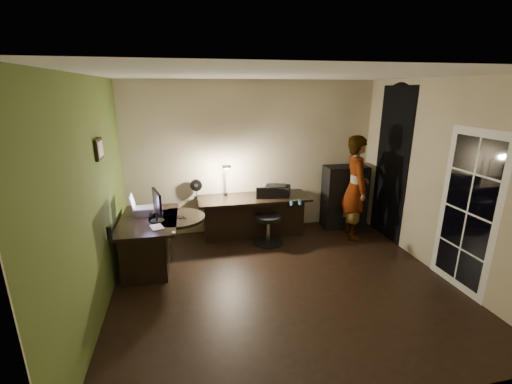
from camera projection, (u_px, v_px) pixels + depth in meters
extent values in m
cube|color=black|center=(283.00, 283.00, 4.68)|extent=(4.50, 4.00, 0.01)
cube|color=silver|center=(288.00, 74.00, 3.89)|extent=(4.50, 4.00, 0.01)
cube|color=#BDB08D|center=(253.00, 158.00, 6.16)|extent=(4.50, 0.01, 2.70)
cube|color=#BDB08D|center=(369.00, 266.00, 2.41)|extent=(4.50, 0.01, 2.70)
cube|color=#BDB08D|center=(92.00, 200.00, 3.83)|extent=(0.01, 4.00, 2.70)
cube|color=#BDB08D|center=(441.00, 179.00, 4.74)|extent=(0.01, 4.00, 2.70)
cube|color=#4C6227|center=(94.00, 200.00, 3.83)|extent=(0.00, 4.00, 2.70)
cube|color=black|center=(391.00, 165.00, 5.83)|extent=(0.01, 0.90, 2.60)
cube|color=white|center=(467.00, 212.00, 4.31)|extent=(0.02, 0.92, 2.10)
cube|color=black|center=(99.00, 149.00, 4.11)|extent=(0.04, 0.30, 0.25)
cube|color=black|center=(151.00, 243.00, 5.02)|extent=(0.84, 1.33, 0.75)
cube|color=black|center=(254.00, 217.00, 6.08)|extent=(1.95, 0.70, 0.73)
cube|color=black|center=(344.00, 197.00, 6.44)|extent=(0.80, 0.42, 1.18)
cube|color=silver|center=(144.00, 212.00, 5.03)|extent=(0.27, 0.23, 0.11)
cube|color=silver|center=(143.00, 201.00, 4.99)|extent=(0.33, 0.31, 0.22)
cube|color=black|center=(156.00, 210.00, 4.78)|extent=(0.21, 0.49, 0.32)
ellipsoid|color=silver|center=(173.00, 232.00, 4.40)|extent=(0.08, 0.10, 0.03)
cube|color=black|center=(180.00, 217.00, 4.96)|extent=(0.10, 0.14, 0.01)
cube|color=black|center=(184.00, 217.00, 4.94)|extent=(0.05, 0.13, 0.01)
cylinder|color=black|center=(109.00, 233.00, 4.22)|extent=(0.08, 0.08, 0.16)
cube|color=silver|center=(157.00, 227.00, 4.60)|extent=(0.21, 0.25, 0.01)
cube|color=black|center=(196.00, 188.00, 5.98)|extent=(0.23, 0.15, 0.32)
cube|color=teal|center=(296.00, 202.00, 5.60)|extent=(0.20, 0.12, 0.09)
cube|color=black|center=(278.00, 190.00, 6.08)|extent=(0.53, 0.47, 0.19)
cube|color=black|center=(225.00, 179.00, 5.98)|extent=(0.26, 0.33, 0.63)
cube|color=black|center=(268.00, 217.00, 5.77)|extent=(0.58, 0.58, 0.93)
imported|color=#D8A88C|center=(355.00, 188.00, 5.91)|extent=(0.55, 0.72, 1.81)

